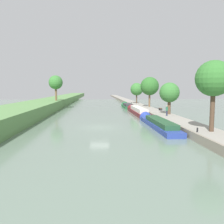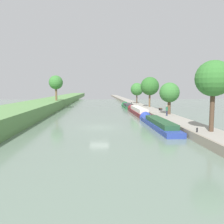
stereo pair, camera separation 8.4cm
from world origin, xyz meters
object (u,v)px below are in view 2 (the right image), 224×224
(narrowboat_maroon, at_px, (137,111))
(person_walking, at_px, (167,110))
(narrowboat_blue, at_px, (157,123))
(park_bench, at_px, (161,109))
(narrowboat_green, at_px, (127,106))
(mooring_bollard_near, at_px, (197,130))
(mooring_bollard_far, at_px, (131,103))

(narrowboat_maroon, distance_m, person_walking, 11.15)
(narrowboat_blue, xyz_separation_m, park_bench, (4.48, 14.02, 0.68))
(narrowboat_green, relative_size, person_walking, 6.70)
(narrowboat_maroon, relative_size, mooring_bollard_near, 37.69)
(narrowboat_green, distance_m, mooring_bollard_far, 4.79)
(narrowboat_blue, height_order, mooring_bollard_near, narrowboat_blue)
(park_bench, bearing_deg, narrowboat_blue, -107.71)
(narrowboat_blue, xyz_separation_m, mooring_bollard_near, (1.83, -8.48, 0.56))
(mooring_bollard_far, bearing_deg, narrowboat_maroon, -94.90)
(narrowboat_maroon, relative_size, narrowboat_green, 1.53)
(person_walking, height_order, park_bench, person_walking)
(narrowboat_blue, relative_size, mooring_bollard_far, 33.68)
(narrowboat_blue, distance_m, narrowboat_maroon, 15.90)
(mooring_bollard_far, bearing_deg, park_bench, -82.94)
(narrowboat_green, relative_size, mooring_bollard_far, 24.71)
(narrowboat_maroon, relative_size, mooring_bollard_far, 37.69)
(park_bench, bearing_deg, narrowboat_green, 104.75)
(narrowboat_maroon, distance_m, mooring_bollard_near, 24.44)
(person_walking, bearing_deg, narrowboat_maroon, 104.75)
(narrowboat_green, height_order, park_bench, narrowboat_green)
(narrowboat_green, bearing_deg, person_walking, -83.43)
(person_walking, relative_size, park_bench, 1.11)
(narrowboat_maroon, bearing_deg, mooring_bollard_far, 85.10)
(narrowboat_blue, height_order, narrowboat_maroon, narrowboat_maroon)
(mooring_bollard_near, xyz_separation_m, mooring_bollard_far, (0.00, 43.88, 0.00))
(narrowboat_green, relative_size, mooring_bollard_near, 24.71)
(narrowboat_maroon, height_order, narrowboat_green, narrowboat_maroon)
(narrowboat_green, bearing_deg, narrowboat_blue, -90.02)
(narrowboat_green, bearing_deg, mooring_bollard_far, 67.49)
(mooring_bollard_near, bearing_deg, narrowboat_blue, 102.20)
(narrowboat_blue, xyz_separation_m, narrowboat_green, (0.01, 31.00, 0.00))
(mooring_bollard_near, bearing_deg, park_bench, 83.29)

